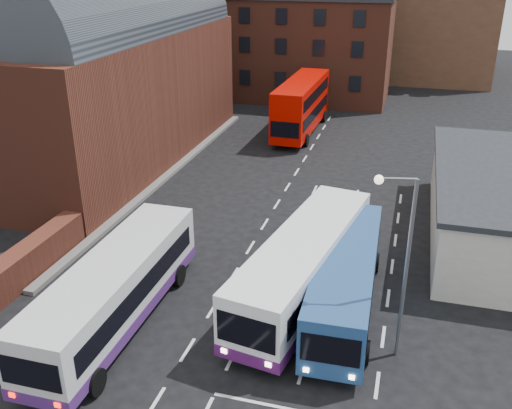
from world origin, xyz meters
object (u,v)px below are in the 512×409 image
(bus_white_outbound, at_px, (115,287))
(street_lamp, at_px, (401,253))
(bus_blue, at_px, (345,277))
(bus_white_inbound, at_px, (304,262))
(pedestrian_beige, at_px, (47,317))
(bus_red_double, at_px, (301,105))

(bus_white_outbound, distance_m, street_lamp, 12.47)
(street_lamp, bearing_deg, bus_blue, 130.24)
(bus_white_inbound, xyz_separation_m, bus_blue, (2.05, -0.48, -0.20))
(street_lamp, distance_m, pedestrian_beige, 15.53)
(bus_red_double, relative_size, street_lamp, 1.52)
(bus_white_inbound, xyz_separation_m, pedestrian_beige, (-10.38, -5.82, -1.22))
(bus_blue, height_order, pedestrian_beige, bus_blue)
(bus_white_inbound, height_order, bus_blue, bus_white_inbound)
(bus_blue, height_order, street_lamp, street_lamp)
(bus_white_outbound, xyz_separation_m, bus_white_inbound, (7.69, 4.39, 0.07))
(bus_red_double, xyz_separation_m, pedestrian_beige, (-4.59, -33.32, -1.80))
(pedestrian_beige, bearing_deg, bus_white_inbound, -165.47)
(bus_white_inbound, bearing_deg, bus_white_outbound, 39.30)
(bus_white_outbound, relative_size, bus_white_inbound, 0.94)
(bus_blue, distance_m, bus_red_double, 29.06)
(bus_white_outbound, bearing_deg, street_lamp, 5.38)
(bus_blue, xyz_separation_m, street_lamp, (2.32, -2.75, 3.06))
(bus_white_inbound, bearing_deg, street_lamp, 153.19)
(bus_white_inbound, height_order, pedestrian_beige, bus_white_inbound)
(bus_white_outbound, relative_size, street_lamp, 1.50)
(bus_white_outbound, xyz_separation_m, bus_red_double, (1.89, 31.88, 0.65))
(bus_white_inbound, bearing_deg, pedestrian_beige, 38.86)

